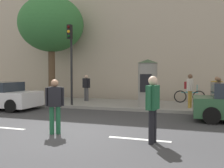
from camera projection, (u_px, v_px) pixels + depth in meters
The scene contains 14 objects.
ground_plane at pixel (64, 133), 7.84m from camera, with size 80.00×80.00×0.00m, color #38383A.
sidewalk_curb at pixel (124, 104), 14.47m from camera, with size 36.00×4.00×0.15m, color gray.
lane_markings at pixel (64, 133), 7.84m from camera, with size 25.80×0.16×0.01m.
building_backdrop at pixel (142, 21), 18.96m from camera, with size 36.00×5.00×11.70m, color #B7A893.
traffic_light at pixel (70, 51), 13.48m from camera, with size 0.24×0.45×4.33m.
poster_column at pixel (148, 83), 12.84m from camera, with size 1.07×1.07×2.45m.
street_tree at pixel (51, 25), 16.61m from camera, with size 4.29×4.29×6.82m.
pedestrian_in_red_top at pixel (55, 102), 7.67m from camera, with size 0.50×0.41×1.69m.
pedestrian_in_dark_shirt at pixel (153, 103), 6.65m from camera, with size 0.31×0.65×1.80m.
pedestrian_near_pole at pixel (86, 86), 15.59m from camera, with size 0.58×0.46×1.63m.
pedestrian_tallest at pixel (190, 88), 12.50m from camera, with size 0.45×0.60×1.69m.
pedestrian_with_backpack at pixel (219, 91), 11.52m from camera, with size 0.60×0.34×1.53m.
pedestrian_with_bag at pixel (217, 90), 12.41m from camera, with size 0.56×0.28×1.57m.
bicycle_leaning at pixel (189, 96), 14.63m from camera, with size 1.76×0.30×1.09m.
Camera 1 is at (3.89, -6.89, 1.87)m, focal length 40.08 mm.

